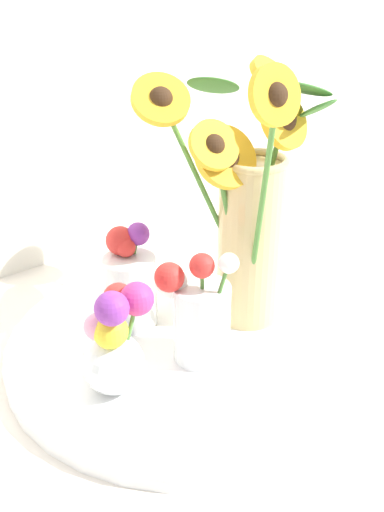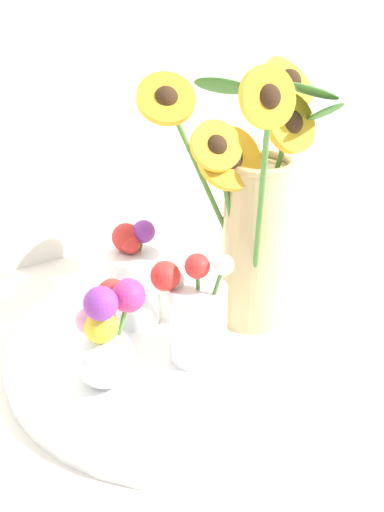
{
  "view_description": "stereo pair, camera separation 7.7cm",
  "coord_description": "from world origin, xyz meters",
  "px_view_note": "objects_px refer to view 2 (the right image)",
  "views": [
    {
      "loc": [
        -0.46,
        -0.42,
        0.5
      ],
      "look_at": [
        -0.02,
        0.11,
        0.15
      ],
      "focal_mm": 42.0,
      "sensor_mm": 36.0,
      "label": 1
    },
    {
      "loc": [
        -0.4,
        -0.47,
        0.5
      ],
      "look_at": [
        -0.02,
        0.11,
        0.15
      ],
      "focal_mm": 42.0,
      "sensor_mm": 36.0,
      "label": 2
    }
  ],
  "objects_px": {
    "mason_jar_sunflowers": "(255,212)",
    "vase_small_center": "(193,312)",
    "vase_small_back": "(134,279)",
    "vase_bulb_right": "(106,338)",
    "serving_tray": "(192,343)"
  },
  "relations": [
    {
      "from": "mason_jar_sunflowers",
      "to": "vase_small_center",
      "type": "distance_m",
      "value": 0.16
    },
    {
      "from": "vase_bulb_right",
      "to": "vase_small_back",
      "type": "xyz_separation_m",
      "value": [
        0.1,
        0.12,
        -0.0
      ]
    },
    {
      "from": "vase_small_center",
      "to": "serving_tray",
      "type": "bearing_deg",
      "value": 58.88
    },
    {
      "from": "mason_jar_sunflowers",
      "to": "vase_small_back",
      "type": "xyz_separation_m",
      "value": [
        -0.14,
        0.09,
        -0.1
      ]
    },
    {
      "from": "mason_jar_sunflowers",
      "to": "vase_small_center",
      "type": "relative_size",
      "value": 2.44
    },
    {
      "from": "vase_small_center",
      "to": "mason_jar_sunflowers",
      "type": "bearing_deg",
      "value": 15.43
    },
    {
      "from": "vase_small_center",
      "to": "vase_bulb_right",
      "type": "relative_size",
      "value": 1.08
    },
    {
      "from": "mason_jar_sunflowers",
      "to": "vase_small_center",
      "type": "bearing_deg",
      "value": -164.57
    },
    {
      "from": "mason_jar_sunflowers",
      "to": "vase_bulb_right",
      "type": "height_order",
      "value": "mason_jar_sunflowers"
    },
    {
      "from": "mason_jar_sunflowers",
      "to": "serving_tray",
      "type": "bearing_deg",
      "value": 178.66
    },
    {
      "from": "vase_small_center",
      "to": "vase_bulb_right",
      "type": "xyz_separation_m",
      "value": [
        -0.12,
        0.01,
        -0.0
      ]
    },
    {
      "from": "vase_small_back",
      "to": "mason_jar_sunflowers",
      "type": "bearing_deg",
      "value": -33.63
    },
    {
      "from": "vase_small_center",
      "to": "vase_bulb_right",
      "type": "distance_m",
      "value": 0.12
    },
    {
      "from": "mason_jar_sunflowers",
      "to": "vase_bulb_right",
      "type": "xyz_separation_m",
      "value": [
        -0.24,
        -0.02,
        -0.1
      ]
    },
    {
      "from": "mason_jar_sunflowers",
      "to": "vase_small_back",
      "type": "relative_size",
      "value": 2.62
    }
  ]
}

